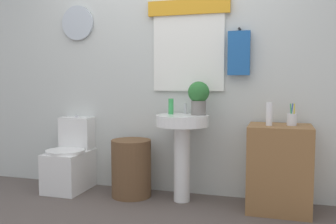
{
  "coord_description": "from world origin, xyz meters",
  "views": [
    {
      "loc": [
        1.04,
        -2.39,
        1.12
      ],
      "look_at": [
        0.08,
        0.8,
        0.83
      ],
      "focal_mm": 39.48,
      "sensor_mm": 36.0,
      "label": 1
    }
  ],
  "objects_px": {
    "laundry_hamper": "(131,168)",
    "soap_bottle": "(171,106)",
    "wooden_cabinet": "(279,168)",
    "potted_plant": "(199,96)",
    "toothbrush_cup": "(292,119)",
    "pedestal_sink": "(182,138)",
    "lotion_bottle": "(269,114)",
    "toilet": "(71,162)"
  },
  "relations": [
    {
      "from": "toilet",
      "to": "lotion_bottle",
      "type": "xyz_separation_m",
      "value": [
        1.95,
        -0.07,
        0.55
      ]
    },
    {
      "from": "laundry_hamper",
      "to": "soap_bottle",
      "type": "distance_m",
      "value": 0.71
    },
    {
      "from": "potted_plant",
      "to": "pedestal_sink",
      "type": "bearing_deg",
      "value": -156.8
    },
    {
      "from": "potted_plant",
      "to": "wooden_cabinet",
      "type": "bearing_deg",
      "value": -4.78
    },
    {
      "from": "laundry_hamper",
      "to": "potted_plant",
      "type": "xyz_separation_m",
      "value": [
        0.64,
        0.06,
        0.7
      ]
    },
    {
      "from": "soap_bottle",
      "to": "potted_plant",
      "type": "xyz_separation_m",
      "value": [
        0.26,
        0.01,
        0.1
      ]
    },
    {
      "from": "soap_bottle",
      "to": "potted_plant",
      "type": "bearing_deg",
      "value": 2.2
    },
    {
      "from": "potted_plant",
      "to": "toilet",
      "type": "bearing_deg",
      "value": -178.86
    },
    {
      "from": "laundry_hamper",
      "to": "toothbrush_cup",
      "type": "distance_m",
      "value": 1.54
    },
    {
      "from": "pedestal_sink",
      "to": "wooden_cabinet",
      "type": "xyz_separation_m",
      "value": [
        0.86,
        0.0,
        -0.22
      ]
    },
    {
      "from": "toilet",
      "to": "pedestal_sink",
      "type": "xyz_separation_m",
      "value": [
        1.19,
        -0.03,
        0.3
      ]
    },
    {
      "from": "laundry_hamper",
      "to": "wooden_cabinet",
      "type": "xyz_separation_m",
      "value": [
        1.36,
        0.0,
        0.09
      ]
    },
    {
      "from": "toilet",
      "to": "wooden_cabinet",
      "type": "bearing_deg",
      "value": -0.94
    },
    {
      "from": "soap_bottle",
      "to": "lotion_bottle",
      "type": "relative_size",
      "value": 0.75
    },
    {
      "from": "toilet",
      "to": "soap_bottle",
      "type": "bearing_deg",
      "value": 0.88
    },
    {
      "from": "pedestal_sink",
      "to": "lotion_bottle",
      "type": "bearing_deg",
      "value": -2.99
    },
    {
      "from": "wooden_cabinet",
      "to": "toothbrush_cup",
      "type": "height_order",
      "value": "toothbrush_cup"
    },
    {
      "from": "pedestal_sink",
      "to": "potted_plant",
      "type": "relative_size",
      "value": 2.62
    },
    {
      "from": "laundry_hamper",
      "to": "pedestal_sink",
      "type": "relative_size",
      "value": 0.68
    },
    {
      "from": "soap_bottle",
      "to": "wooden_cabinet",
      "type": "bearing_deg",
      "value": -2.93
    },
    {
      "from": "soap_bottle",
      "to": "potted_plant",
      "type": "height_order",
      "value": "potted_plant"
    },
    {
      "from": "laundry_hamper",
      "to": "lotion_bottle",
      "type": "relative_size",
      "value": 2.81
    },
    {
      "from": "toothbrush_cup",
      "to": "lotion_bottle",
      "type": "bearing_deg",
      "value": -161.89
    },
    {
      "from": "pedestal_sink",
      "to": "lotion_bottle",
      "type": "height_order",
      "value": "lotion_bottle"
    },
    {
      "from": "toilet",
      "to": "pedestal_sink",
      "type": "distance_m",
      "value": 1.22
    },
    {
      "from": "laundry_hamper",
      "to": "pedestal_sink",
      "type": "height_order",
      "value": "pedestal_sink"
    },
    {
      "from": "laundry_hamper",
      "to": "pedestal_sink",
      "type": "bearing_deg",
      "value": 0.0
    },
    {
      "from": "potted_plant",
      "to": "toothbrush_cup",
      "type": "relative_size",
      "value": 1.65
    },
    {
      "from": "soap_bottle",
      "to": "lotion_bottle",
      "type": "xyz_separation_m",
      "value": [
        0.89,
        -0.09,
        -0.04
      ]
    },
    {
      "from": "pedestal_sink",
      "to": "wooden_cabinet",
      "type": "bearing_deg",
      "value": 0.0
    },
    {
      "from": "wooden_cabinet",
      "to": "soap_bottle",
      "type": "relative_size",
      "value": 5.06
    },
    {
      "from": "laundry_hamper",
      "to": "potted_plant",
      "type": "height_order",
      "value": "potted_plant"
    },
    {
      "from": "potted_plant",
      "to": "laundry_hamper",
      "type": "bearing_deg",
      "value": -174.67
    },
    {
      "from": "potted_plant",
      "to": "lotion_bottle",
      "type": "relative_size",
      "value": 1.57
    },
    {
      "from": "wooden_cabinet",
      "to": "potted_plant",
      "type": "relative_size",
      "value": 2.41
    },
    {
      "from": "toothbrush_cup",
      "to": "wooden_cabinet",
      "type": "bearing_deg",
      "value": -167.75
    },
    {
      "from": "toilet",
      "to": "pedestal_sink",
      "type": "height_order",
      "value": "pedestal_sink"
    },
    {
      "from": "wooden_cabinet",
      "to": "soap_bottle",
      "type": "bearing_deg",
      "value": 177.07
    },
    {
      "from": "soap_bottle",
      "to": "potted_plant",
      "type": "relative_size",
      "value": 0.48
    },
    {
      "from": "laundry_hamper",
      "to": "potted_plant",
      "type": "distance_m",
      "value": 0.95
    },
    {
      "from": "laundry_hamper",
      "to": "toothbrush_cup",
      "type": "bearing_deg",
      "value": 0.79
    },
    {
      "from": "pedestal_sink",
      "to": "wooden_cabinet",
      "type": "distance_m",
      "value": 0.89
    }
  ]
}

